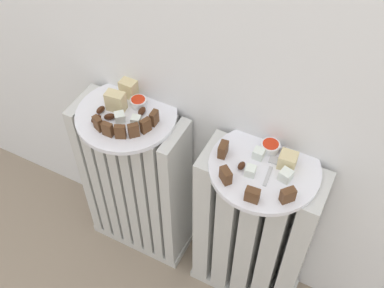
{
  "coord_description": "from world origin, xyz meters",
  "views": [
    {
      "loc": [
        0.34,
        -0.38,
        1.4
      ],
      "look_at": [
        0.0,
        0.28,
        0.56
      ],
      "focal_mm": 43.89,
      "sensor_mm": 36.0,
      "label": 1
    }
  ],
  "objects": [
    {
      "name": "dark_cake_slice_right_3",
      "position": [
        0.26,
        0.21,
        0.59
      ],
      "size": [
        0.03,
        0.03,
        0.03
      ],
      "primitive_type": "cube",
      "rotation": [
        0.0,
        0.0,
        0.85
      ],
      "color": "#56351E",
      "rests_on": "plate_right"
    },
    {
      "name": "dark_cake_slice_right_1",
      "position": [
        0.12,
        0.2,
        0.59
      ],
      "size": [
        0.03,
        0.03,
        0.03
      ],
      "primitive_type": "cube",
      "rotation": [
        0.0,
        0.0,
        -0.68
      ],
      "color": "#56351E",
      "rests_on": "plate_right"
    },
    {
      "name": "dark_cake_slice_left_5",
      "position": [
        -0.1,
        0.28,
        0.59
      ],
      "size": [
        0.01,
        0.03,
        0.04
      ],
      "primitive_type": "cube",
      "rotation": [
        0.0,
        0.0,
        1.6
      ],
      "color": "#56351E",
      "rests_on": "plate_left"
    },
    {
      "name": "plate_left",
      "position": [
        -0.18,
        0.28,
        0.57
      ],
      "size": [
        0.26,
        0.26,
        0.01
      ],
      "primitive_type": "cylinder",
      "color": "white",
      "rests_on": "radiator_left"
    },
    {
      "name": "turkish_delight_right_1",
      "position": [
        0.24,
        0.27,
        0.59
      ],
      "size": [
        0.03,
        0.03,
        0.03
      ],
      "primitive_type": "cube",
      "rotation": [
        0.0,
        0.0,
        1.36
      ],
      "color": "white",
      "rests_on": "plate_right"
    },
    {
      "name": "marble_cake_slice_right_0",
      "position": [
        0.23,
        0.3,
        0.59
      ],
      "size": [
        0.04,
        0.04,
        0.04
      ],
      "primitive_type": "cube",
      "rotation": [
        0.0,
        0.0,
        0.07
      ],
      "color": "beige",
      "rests_on": "plate_right"
    },
    {
      "name": "marble_cake_slice_left_0",
      "position": [
        -0.21,
        0.28,
        0.6
      ],
      "size": [
        0.05,
        0.03,
        0.05
      ],
      "primitive_type": "cube",
      "rotation": [
        0.0,
        0.0,
        0.12
      ],
      "color": "beige",
      "rests_on": "plate_left"
    },
    {
      "name": "dark_cake_slice_left_1",
      "position": [
        -0.18,
        0.2,
        0.59
      ],
      "size": [
        0.03,
        0.01,
        0.04
      ],
      "primitive_type": "cube",
      "rotation": [
        0.0,
        0.0,
        0.02
      ],
      "color": "#56351E",
      "rests_on": "plate_left"
    },
    {
      "name": "medjool_date_left_0",
      "position": [
        -0.24,
        0.26,
        0.58
      ],
      "size": [
        0.02,
        0.03,
        0.02
      ],
      "primitive_type": "ellipsoid",
      "rotation": [
        0.0,
        0.0,
        1.43
      ],
      "color": "#3D1E0F",
      "rests_on": "plate_left"
    },
    {
      "name": "medjool_date_right_0",
      "position": [
        0.21,
        0.33,
        0.58
      ],
      "size": [
        0.03,
        0.03,
        0.02
      ],
      "primitive_type": "ellipsoid",
      "rotation": [
        0.0,
        0.0,
        2.42
      ],
      "color": "#3D1E0F",
      "rests_on": "plate_right"
    },
    {
      "name": "dark_cake_slice_left_0",
      "position": [
        -0.21,
        0.21,
        0.59
      ],
      "size": [
        0.03,
        0.02,
        0.04
      ],
      "primitive_type": "cube",
      "rotation": [
        0.0,
        0.0,
        -0.37
      ],
      "color": "#56351E",
      "rests_on": "plate_left"
    },
    {
      "name": "dark_cake_slice_right_2",
      "position": [
        0.19,
        0.18,
        0.59
      ],
      "size": [
        0.03,
        0.02,
        0.03
      ],
      "primitive_type": "cube",
      "rotation": [
        0.0,
        0.0,
        0.08
      ],
      "color": "#56351E",
      "rests_on": "plate_right"
    },
    {
      "name": "turkish_delight_right_2",
      "position": [
        0.16,
        0.24,
        0.59
      ],
      "size": [
        0.03,
        0.03,
        0.02
      ],
      "primitive_type": "cube",
      "rotation": [
        0.0,
        0.0,
        0.12
      ],
      "color": "white",
      "rests_on": "plate_right"
    },
    {
      "name": "dark_cake_slice_left_3",
      "position": [
        -0.13,
        0.22,
        0.59
      ],
      "size": [
        0.03,
        0.03,
        0.04
      ],
      "primitive_type": "cube",
      "rotation": [
        0.0,
        0.0,
        0.81
      ],
      "color": "#56351E",
      "rests_on": "plate_left"
    },
    {
      "name": "medjool_date_right_1",
      "position": [
        0.14,
        0.25,
        0.58
      ],
      "size": [
        0.02,
        0.02,
        0.02
      ],
      "primitive_type": "ellipsoid",
      "rotation": [
        0.0,
        0.0,
        1.46
      ],
      "color": "#3D1E0F",
      "rests_on": "plate_right"
    },
    {
      "name": "fork",
      "position": [
        0.2,
        0.28,
        0.58
      ],
      "size": [
        0.02,
        0.09,
        0.0
      ],
      "color": "#B7B7BC",
      "rests_on": "plate_right"
    },
    {
      "name": "turkish_delight_left_0",
      "position": [
        -0.14,
        0.26,
        0.59
      ],
      "size": [
        0.03,
        0.03,
        0.02
      ],
      "primitive_type": "cube",
      "rotation": [
        0.0,
        0.0,
        0.25
      ],
      "color": "white",
      "rests_on": "plate_left"
    },
    {
      "name": "marble_cake_slice_left_1",
      "position": [
        -0.21,
        0.34,
        0.6
      ],
      "size": [
        0.04,
        0.04,
        0.05
      ],
      "primitive_type": "cube",
      "rotation": [
        0.0,
        0.0,
        -0.03
      ],
      "color": "beige",
      "rests_on": "plate_left"
    },
    {
      "name": "medjool_date_left_3",
      "position": [
        -0.21,
        0.25,
        0.58
      ],
      "size": [
        0.03,
        0.03,
        0.02
      ],
      "primitive_type": "ellipsoid",
      "rotation": [
        0.0,
        0.0,
        0.69
      ],
      "color": "#3D1E0F",
      "rests_on": "plate_left"
    },
    {
      "name": "medjool_date_left_1",
      "position": [
        -0.24,
        0.22,
        0.58
      ],
      "size": [
        0.02,
        0.03,
        0.02
      ],
      "primitive_type": "ellipsoid",
      "rotation": [
        0.0,
        0.0,
        1.36
      ],
      "color": "#3D1E0F",
      "rests_on": "plate_left"
    },
    {
      "name": "radiator_right",
      "position": [
        0.18,
        0.28,
        0.28
      ],
      "size": [
        0.31,
        0.13,
        0.56
      ],
      "color": "silver",
      "rests_on": "ground_plane"
    },
    {
      "name": "dark_cake_slice_right_0",
      "position": [
        0.09,
        0.27,
        0.59
      ],
      "size": [
        0.02,
        0.03,
        0.03
      ],
      "primitive_type": "cube",
      "rotation": [
        0.0,
        0.0,
        -1.45
      ],
      "color": "#56351E",
      "rests_on": "plate_right"
    },
    {
      "name": "medjool_date_left_2",
      "position": [
        -0.15,
        0.3,
        0.58
      ],
      "size": [
        0.02,
        0.03,
        0.02
      ],
      "primitive_type": "ellipsoid",
      "rotation": [
        0.0,
        0.0,
        1.64
      ],
      "color": "#3D1E0F",
      "rests_on": "plate_left"
    },
    {
      "name": "turkish_delight_right_0",
      "position": [
        0.16,
        0.3,
        0.59
      ],
      "size": [
        0.02,
        0.02,
        0.02
      ],
      "primitive_type": "cube",
      "rotation": [
        0.0,
        0.0,
        1.56
      ],
      "color": "white",
      "rests_on": "plate_right"
    },
    {
      "name": "turkish_delight_left_1",
      "position": [
        -0.18,
        0.25,
        0.59
      ],
      "size": [
        0.03,
        0.03,
        0.02
      ],
      "primitive_type": "cube",
      "rotation": [
        0.0,
        0.0,
        0.73
      ],
      "color": "white",
      "rests_on": "plate_left"
    },
    {
      "name": "radiator_left",
      "position": [
        -0.18,
        0.28,
        0.28
      ],
      "size": [
        0.31,
        0.13,
        0.56
      ],
      "color": "silver",
      "rests_on": "ground_plane"
    },
    {
      "name": "plate_right",
      "position": [
        0.18,
        0.28,
        0.57
      ],
      "size": [
        0.26,
        0.26,
        0.01
      ],
      "primitive_type": "cylinder",
      "color": "white",
      "rests_on": "radiator_right"
    },
    {
      "name": "dark_cake_slice_left_4",
      "position": [
        -0.11,
        0.25,
        0.59
      ],
      "size": [
        0.02,
        0.03,
        0.04
      ],
      "primitive_type": "cube",
      "rotation": [
        0.0,
        0.0,
        1.21
      ],
      "color": "#56351E",
      "rests_on": "plate_left"
    },
    {
      "name": "jam_bowl_right",
      "position": [
        0.18,
        0.33,
        0.59
      ],
      "size": [
        0.05,
        0.05,
        0.02
      ],
      "color": "white",
      "rests_on": "plate_right"
    },
    {
      "name": "dark_cake_slice_left_2",
      "position": [
        -0.15,
        0.21,
        0.59
      ],
      "size": [
        0.03,
        0.02,
        0.04
      ],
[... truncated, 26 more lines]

